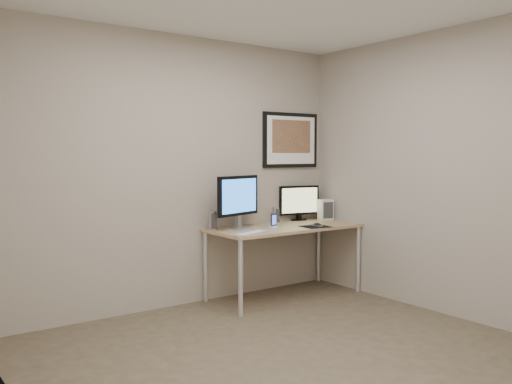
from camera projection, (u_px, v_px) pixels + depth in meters
floor at (294, 357)px, 3.93m from camera, size 3.60×3.60×0.00m
room at (258, 131)px, 4.17m from camera, size 3.60×3.60×3.60m
desk at (285, 232)px, 5.56m from camera, size 1.60×0.70×0.73m
framed_art at (291, 140)px, 5.96m from camera, size 0.75×0.04×0.60m
monitor_large at (238, 200)px, 5.32m from camera, size 0.56×0.25×0.53m
monitor_tv at (299, 202)px, 6.02m from camera, size 0.49×0.15×0.39m
speaker_left at (213, 221)px, 5.26m from camera, size 0.09×0.09×0.18m
speaker_right at (275, 215)px, 5.79m from camera, size 0.08×0.08×0.17m
phone_dock at (274, 220)px, 5.45m from camera, size 0.07×0.07×0.14m
keyboard at (251, 233)px, 5.01m from camera, size 0.40×0.23×0.01m
mousepad at (315, 227)px, 5.50m from camera, size 0.30×0.27×0.00m
mouse at (317, 225)px, 5.51m from camera, size 0.06×0.11×0.04m
fan_unit at (326, 210)px, 6.06m from camera, size 0.17×0.14×0.23m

